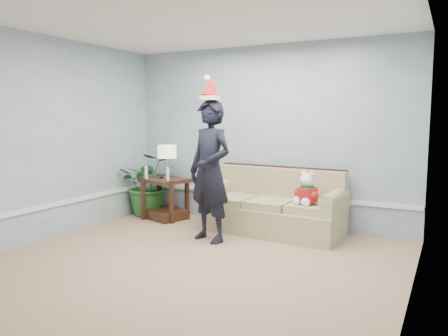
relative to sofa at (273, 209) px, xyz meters
name	(u,v)px	position (x,y,z in m)	size (l,w,h in m)	color
room_shell	(171,145)	(-0.30, -2.09, 1.03)	(4.54, 5.04, 2.74)	tan
wainscot_trim	(150,202)	(-1.48, -0.91, 0.13)	(4.49, 4.99, 0.06)	white
sofa	(273,209)	(0.00, 0.00, 0.00)	(2.00, 0.94, 0.92)	olive
side_table	(165,203)	(-1.83, -0.06, -0.07)	(0.82, 0.75, 0.66)	#3A2115
table_lamp	(167,153)	(-1.81, -0.02, 0.74)	(0.30, 0.30, 0.53)	silver
candle_pair	(157,174)	(-1.86, -0.24, 0.43)	(0.47, 0.05, 0.21)	silver
houseplant	(150,184)	(-2.23, 0.06, 0.20)	(0.95, 0.83, 1.06)	#245F27
man	(210,171)	(-0.58, -0.81, 0.60)	(0.68, 0.44, 1.86)	black
santa_hat	(210,90)	(-0.58, -0.79, 1.66)	(0.30, 0.33, 0.32)	white
teddy_bear	(307,192)	(0.55, -0.19, 0.32)	(0.36, 0.36, 0.45)	white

